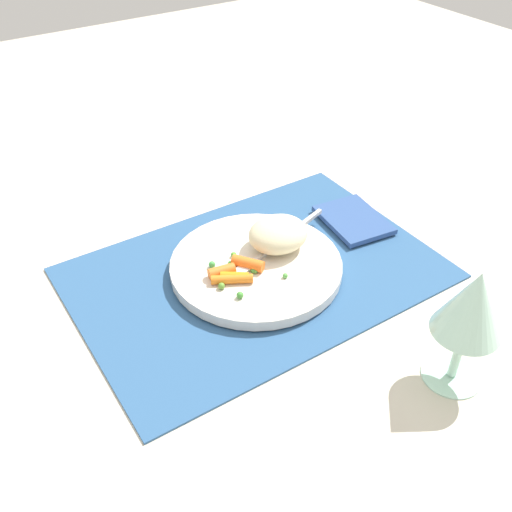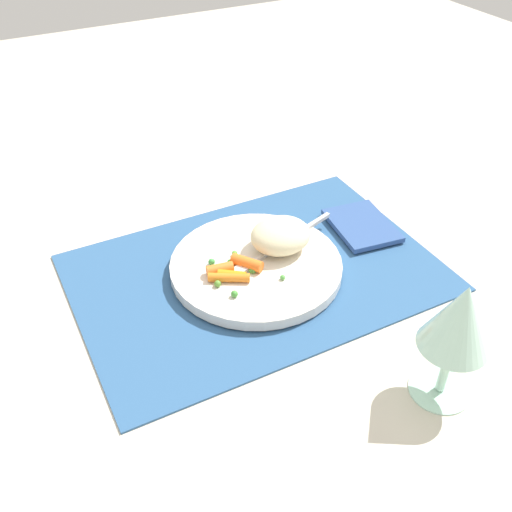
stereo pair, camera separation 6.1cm
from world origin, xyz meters
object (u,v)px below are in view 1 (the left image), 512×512
object	(u,v)px
plate	(256,266)
rice_mound	(278,234)
carrot_portion	(236,272)
napkin	(353,220)
fork	(271,249)
wine_glass	(472,307)

from	to	relation	value
plate	rice_mound	distance (m)	0.05
carrot_portion	napkin	xyz separation A→B (m)	(-0.23, -0.03, -0.02)
carrot_portion	fork	size ratio (longest dim) A/B	0.40
rice_mound	fork	world-z (taller)	rice_mound
carrot_portion	wine_glass	world-z (taller)	wine_glass
plate	rice_mound	size ratio (longest dim) A/B	2.77
wine_glass	carrot_portion	bearing A→B (deg)	-64.52
plate	rice_mound	bearing A→B (deg)	-165.27
carrot_portion	wine_glass	xyz separation A→B (m)	(-0.13, 0.26, 0.08)
napkin	plate	bearing A→B (deg)	5.21
fork	napkin	distance (m)	0.16
plate	carrot_portion	xyz separation A→B (m)	(0.04, 0.01, 0.01)
rice_mound	wine_glass	distance (m)	0.30
plate	wine_glass	bearing A→B (deg)	107.64
fork	napkin	world-z (taller)	fork
rice_mound	carrot_portion	xyz separation A→B (m)	(0.08, 0.02, -0.01)
plate	carrot_portion	size ratio (longest dim) A/B	2.97
carrot_portion	fork	world-z (taller)	carrot_portion
rice_mound	napkin	xyz separation A→B (m)	(-0.15, -0.01, -0.03)
plate	rice_mound	world-z (taller)	rice_mound
plate	fork	bearing A→B (deg)	-161.93
rice_mound	napkin	size ratio (longest dim) A/B	0.77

